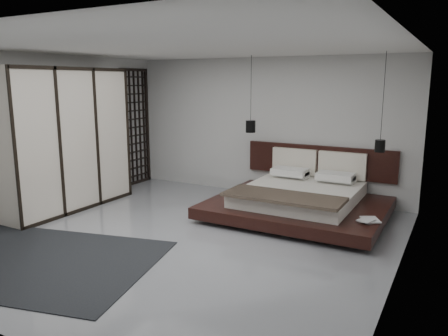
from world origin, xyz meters
The scene contains 13 objects.
floor centered at (0.00, 0.00, 0.00)m, with size 6.00×6.00×0.00m, color gray.
ceiling centered at (0.00, 0.00, 2.80)m, with size 6.00×6.00×0.00m, color white.
wall_back centered at (0.00, 3.00, 1.40)m, with size 6.00×6.00×0.00m, color beige.
wall_left centered at (-3.00, 0.00, 1.40)m, with size 6.00×6.00×0.00m, color beige.
wall_right centered at (3.00, 0.00, 1.40)m, with size 6.00×6.00×0.00m, color beige.
lattice_screen centered at (-2.95, 2.45, 1.30)m, with size 0.05×0.90×2.60m, color black.
bed centered at (1.16, 1.90, 0.30)m, with size 2.92×2.45×1.10m.
book_lower centered at (2.36, 1.23, 0.29)m, with size 0.24×0.32×0.03m, color #99724C.
book_upper centered at (2.34, 1.20, 0.31)m, with size 0.19×0.26×0.02m, color #99724C.
pendant_left centered at (-0.04, 2.38, 1.47)m, with size 0.19×0.19×1.45m.
pendant_right centered at (2.36, 2.38, 1.27)m, with size 0.17×0.17×1.65m.
wardrobe centered at (-2.70, 0.27, 1.28)m, with size 0.62×2.62×2.57m.
rug centered at (-1.20, -1.70, 0.01)m, with size 3.09×2.21×0.01m, color black.
Camera 1 is at (3.55, -5.24, 2.32)m, focal length 35.00 mm.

